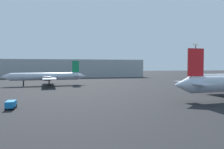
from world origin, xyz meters
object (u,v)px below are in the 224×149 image
(baggage_cart, at_px, (11,104))
(light_mast_right, at_px, (195,60))
(airplane_far_left, at_px, (217,77))
(airplane_distant, at_px, (47,76))

(baggage_cart, xyz_separation_m, light_mast_right, (64.97, 48.98, 9.02))
(airplane_far_left, bearing_deg, airplane_distant, 170.05)
(airplane_distant, height_order, baggage_cart, airplane_distant)
(baggage_cart, distance_m, light_mast_right, 81.86)
(airplane_distant, relative_size, baggage_cart, 11.63)
(airplane_far_left, distance_m, baggage_cart, 76.35)
(airplane_distant, xyz_separation_m, baggage_cart, (-0.66, -40.25, -2.46))
(airplane_distant, bearing_deg, baggage_cart, 82.26)
(airplane_far_left, xyz_separation_m, baggage_cart, (-66.74, -37.03, -1.84))
(airplane_distant, xyz_separation_m, light_mast_right, (64.31, 8.73, 6.57))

